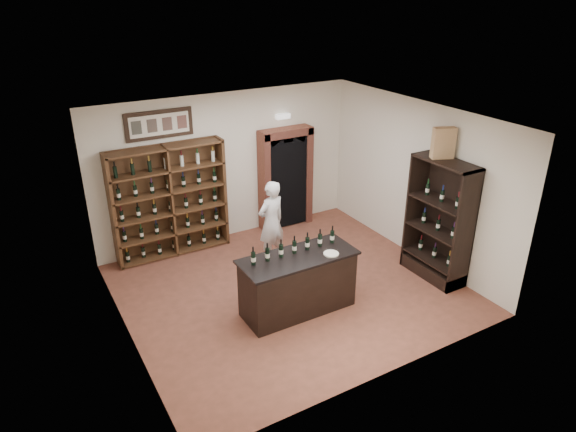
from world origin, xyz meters
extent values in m
plane|color=brown|center=(0.00, 0.00, 0.00)|extent=(5.50, 5.50, 0.00)
plane|color=white|center=(0.00, 0.00, 3.00)|extent=(5.50, 5.50, 0.00)
cube|color=silver|center=(0.00, 2.50, 1.50)|extent=(5.50, 0.04, 3.00)
cube|color=silver|center=(-2.75, 0.00, 1.50)|extent=(0.04, 5.00, 3.00)
cube|color=silver|center=(2.75, 0.00, 1.50)|extent=(0.04, 5.00, 3.00)
cube|color=#4E2E1B|center=(-1.30, 2.47, 1.10)|extent=(2.20, 0.02, 2.20)
cube|color=#4E2E1B|center=(-2.37, 2.29, 1.10)|extent=(0.06, 0.38, 2.20)
cube|color=#4E2E1B|center=(-0.23, 2.29, 1.10)|extent=(0.06, 0.38, 2.20)
cube|color=#4E2E1B|center=(-1.30, 2.29, 1.10)|extent=(0.04, 0.38, 2.20)
cube|color=#4E2E1B|center=(-1.30, 2.29, 0.04)|extent=(2.18, 0.38, 0.04)
cube|color=#4E2E1B|center=(-1.30, 2.29, 0.46)|extent=(2.18, 0.38, 0.04)
cube|color=#4E2E1B|center=(-1.30, 2.29, 0.89)|extent=(2.18, 0.38, 0.03)
cube|color=#4E2E1B|center=(-1.30, 2.29, 1.31)|extent=(2.18, 0.38, 0.04)
cube|color=#4E2E1B|center=(-1.30, 2.29, 1.74)|extent=(2.18, 0.38, 0.04)
cube|color=#4E2E1B|center=(-1.30, 2.29, 2.16)|extent=(2.18, 0.38, 0.04)
cube|color=black|center=(-1.30, 2.47, 2.55)|extent=(1.25, 0.04, 0.52)
cube|color=black|center=(1.25, 2.34, 1.06)|extent=(0.97, 0.29, 2.05)
cube|color=#944939|center=(0.74, 2.32, 1.07)|extent=(0.14, 0.35, 2.15)
cube|color=#944939|center=(1.76, 2.32, 1.07)|extent=(0.14, 0.35, 2.15)
cube|color=#944939|center=(1.25, 2.32, 2.09)|extent=(1.15, 0.35, 0.16)
cube|color=white|center=(1.25, 2.42, 2.40)|extent=(0.30, 0.10, 0.10)
cube|color=black|center=(-0.20, -0.60, 0.47)|extent=(1.80, 0.70, 0.94)
cube|color=black|center=(-0.20, -0.60, 0.98)|extent=(1.88, 0.78, 0.04)
cylinder|color=black|center=(-0.92, -0.48, 1.10)|extent=(0.07, 0.07, 0.21)
cylinder|color=silver|center=(-0.92, -0.48, 1.09)|extent=(0.07, 0.07, 0.07)
cylinder|color=black|center=(-0.92, -0.48, 1.25)|extent=(0.03, 0.03, 0.09)
cylinder|color=black|center=(-0.68, -0.48, 1.10)|extent=(0.07, 0.07, 0.21)
cylinder|color=silver|center=(-0.68, -0.48, 1.09)|extent=(0.07, 0.07, 0.07)
cylinder|color=black|center=(-0.68, -0.48, 1.25)|extent=(0.03, 0.03, 0.09)
cylinder|color=black|center=(-0.44, -0.48, 1.10)|extent=(0.07, 0.07, 0.21)
cylinder|color=silver|center=(-0.44, -0.48, 1.09)|extent=(0.07, 0.07, 0.07)
cylinder|color=black|center=(-0.44, -0.48, 1.25)|extent=(0.03, 0.03, 0.09)
cylinder|color=black|center=(-0.20, -0.48, 1.10)|extent=(0.07, 0.07, 0.21)
cylinder|color=silver|center=(-0.20, -0.48, 1.09)|extent=(0.07, 0.07, 0.07)
cylinder|color=black|center=(-0.20, -0.48, 1.25)|extent=(0.03, 0.03, 0.09)
cylinder|color=black|center=(0.04, -0.48, 1.10)|extent=(0.07, 0.07, 0.21)
cylinder|color=silver|center=(0.04, -0.48, 1.09)|extent=(0.07, 0.07, 0.07)
cylinder|color=black|center=(0.04, -0.48, 1.25)|extent=(0.03, 0.03, 0.09)
cylinder|color=black|center=(0.28, -0.48, 1.10)|extent=(0.07, 0.07, 0.21)
cylinder|color=silver|center=(0.28, -0.48, 1.09)|extent=(0.07, 0.07, 0.07)
cylinder|color=black|center=(0.28, -0.48, 1.25)|extent=(0.03, 0.03, 0.09)
cylinder|color=black|center=(0.52, -0.48, 1.10)|extent=(0.07, 0.07, 0.21)
cylinder|color=silver|center=(0.52, -0.48, 1.09)|extent=(0.07, 0.07, 0.07)
cylinder|color=black|center=(0.52, -0.48, 1.25)|extent=(0.03, 0.03, 0.09)
cube|color=black|center=(2.72, -0.90, 1.10)|extent=(0.02, 1.20, 2.20)
cube|color=black|center=(2.49, -1.48, 1.10)|extent=(0.48, 0.04, 2.20)
cube|color=black|center=(2.49, -0.32, 1.10)|extent=(0.48, 0.04, 2.20)
cube|color=black|center=(2.49, -0.90, 2.18)|extent=(0.48, 1.20, 0.04)
cube|color=black|center=(2.49, -0.90, 0.12)|extent=(0.48, 1.20, 0.24)
cube|color=black|center=(2.49, -0.90, 0.35)|extent=(0.48, 1.16, 0.03)
cube|color=black|center=(2.49, -0.90, 0.90)|extent=(0.48, 1.16, 0.03)
cube|color=black|center=(2.49, -0.90, 1.45)|extent=(0.48, 1.16, 0.03)
imported|color=silver|center=(0.21, 1.05, 0.81)|extent=(0.66, 0.51, 1.63)
cylinder|color=silver|center=(0.28, -0.81, 1.01)|extent=(0.24, 0.24, 0.02)
cube|color=tan|center=(2.51, -0.76, 2.46)|extent=(0.40, 0.29, 0.52)
camera|label=1|loc=(-3.86, -6.59, 4.89)|focal=32.00mm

